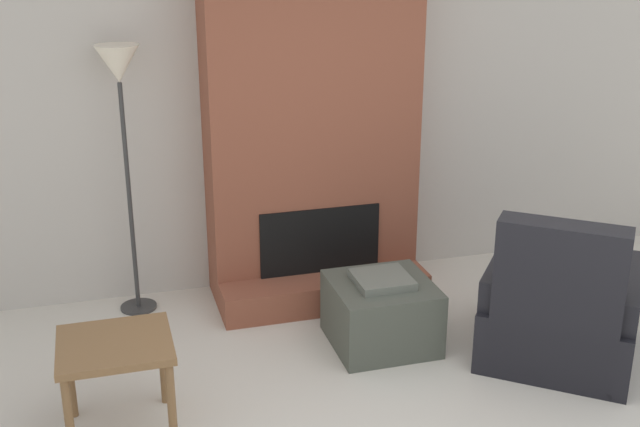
{
  "coord_description": "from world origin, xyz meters",
  "views": [
    {
      "loc": [
        -1.44,
        -2.75,
        2.52
      ],
      "look_at": [
        0.0,
        2.23,
        0.65
      ],
      "focal_mm": 45.0,
      "sensor_mm": 36.0,
      "label": 1
    }
  ],
  "objects": [
    {
      "name": "armchair",
      "position": [
        1.17,
        1.04,
        0.28
      ],
      "size": [
        1.28,
        1.29,
        0.98
      ],
      "rotation": [
        0.0,
        0.0,
        2.47
      ],
      "color": "black",
      "rests_on": "ground_plane"
    },
    {
      "name": "wall_back",
      "position": [
        0.0,
        2.68,
        1.3
      ],
      "size": [
        7.35,
        0.06,
        2.6
      ],
      "primitive_type": "cube",
      "color": "#BCB7AD",
      "rests_on": "ground_plane"
    },
    {
      "name": "side_table",
      "position": [
        -1.44,
        0.99,
        0.45
      ],
      "size": [
        0.57,
        0.52,
        0.54
      ],
      "color": "brown",
      "rests_on": "ground_plane"
    },
    {
      "name": "floor_lamp_left",
      "position": [
        -1.26,
        2.44,
        1.55
      ],
      "size": [
        0.28,
        0.28,
        1.82
      ],
      "color": "#333333",
      "rests_on": "ground_plane"
    },
    {
      "name": "ottoman",
      "position": [
        0.19,
        1.51,
        0.22
      ],
      "size": [
        0.62,
        0.62,
        0.47
      ],
      "color": "#474C42",
      "rests_on": "ground_plane"
    },
    {
      "name": "fireplace",
      "position": [
        0.0,
        2.42,
        1.23
      ],
      "size": [
        1.46,
        0.72,
        2.6
      ],
      "color": "brown",
      "rests_on": "ground_plane"
    }
  ]
}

